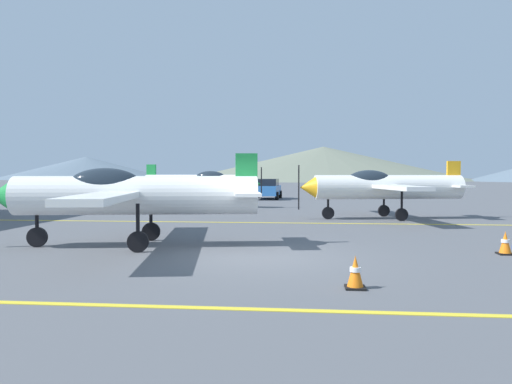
{
  "coord_description": "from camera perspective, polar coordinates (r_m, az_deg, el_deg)",
  "views": [
    {
      "loc": [
        1.01,
        -11.6,
        2.04
      ],
      "look_at": [
        -1.09,
        10.0,
        1.2
      ],
      "focal_mm": 33.6,
      "sensor_mm": 36.0,
      "label": 1
    }
  ],
  "objects": [
    {
      "name": "ground_plane",
      "position": [
        11.82,
        0.56,
        -7.72
      ],
      "size": [
        400.0,
        400.0,
        0.0
      ],
      "primitive_type": "plane",
      "color": "#54565B"
    },
    {
      "name": "airplane_near",
      "position": [
        13.83,
        -15.11,
        -0.22
      ],
      "size": [
        7.62,
        8.72,
        2.61
      ],
      "color": "white",
      "rests_on": "ground_plane"
    },
    {
      "name": "hill_left",
      "position": [
        186.33,
        -19.52,
        2.72
      ],
      "size": [
        62.47,
        62.47,
        8.22
      ],
      "primitive_type": "cone",
      "color": "slate",
      "rests_on": "ground_plane"
    },
    {
      "name": "airplane_far",
      "position": [
        29.36,
        -6.54,
        1.09
      ],
      "size": [
        7.62,
        8.72,
        2.61
      ],
      "color": "white",
      "rests_on": "ground_plane"
    },
    {
      "name": "traffic_cone_side",
      "position": [
        8.76,
        11.74,
        -9.36
      ],
      "size": [
        0.36,
        0.36,
        0.59
      ],
      "color": "black",
      "rests_on": "ground_plane"
    },
    {
      "name": "car_sedan",
      "position": [
        38.28,
        1.38,
        0.42
      ],
      "size": [
        2.18,
        4.38,
        1.62
      ],
      "color": "#3372BF",
      "rests_on": "ground_plane"
    },
    {
      "name": "apron_line_near",
      "position": [
        7.41,
        -2.59,
        -13.71
      ],
      "size": [
        80.0,
        0.16,
        0.01
      ],
      "primitive_type": "cube",
      "color": "yellow",
      "rests_on": "ground_plane"
    },
    {
      "name": "hill_centerleft",
      "position": [
        152.85,
        8.02,
        3.4
      ],
      "size": [
        89.68,
        89.68,
        10.55
      ],
      "primitive_type": "cone",
      "color": "slate",
      "rests_on": "ground_plane"
    },
    {
      "name": "airplane_mid",
      "position": [
        22.25,
        14.77,
        0.67
      ],
      "size": [
        7.62,
        8.71,
        2.61
      ],
      "color": "white",
      "rests_on": "ground_plane"
    },
    {
      "name": "apron_line_far",
      "position": [
        19.79,
        2.59,
        -3.69
      ],
      "size": [
        80.0,
        0.16,
        0.01
      ],
      "primitive_type": "cube",
      "color": "yellow",
      "rests_on": "ground_plane"
    },
    {
      "name": "traffic_cone_front",
      "position": [
        13.63,
        27.55,
        -5.42
      ],
      "size": [
        0.36,
        0.36,
        0.59
      ],
      "color": "black",
      "rests_on": "ground_plane"
    }
  ]
}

